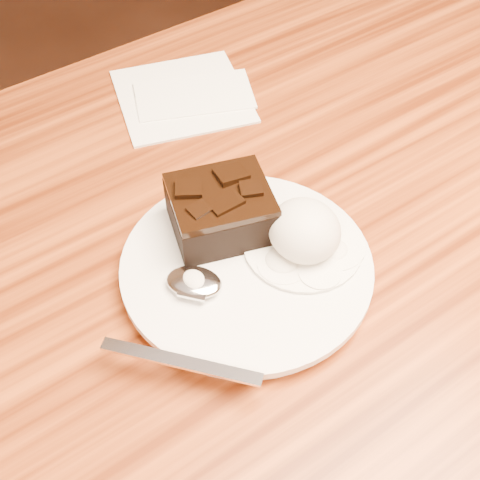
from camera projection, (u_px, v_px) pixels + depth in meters
dining_table at (317, 412)px, 0.92m from camera, size 1.20×0.80×0.75m
plate at (247, 270)px, 0.60m from camera, size 0.22×0.22×0.02m
brownie at (221, 213)px, 0.60m from camera, size 0.11×0.10×0.04m
ice_cream_scoop at (305, 231)px, 0.58m from camera, size 0.06×0.07×0.05m
melt_puddle at (303, 246)px, 0.60m from camera, size 0.11×0.11×0.00m
spoon at (194, 283)px, 0.57m from camera, size 0.15×0.17×0.01m
napkin at (182, 95)px, 0.77m from camera, size 0.18×0.18×0.01m
crumb_a at (306, 278)px, 0.58m from camera, size 0.01×0.01×0.00m
crumb_b at (312, 261)px, 0.59m from camera, size 0.01×0.01×0.00m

